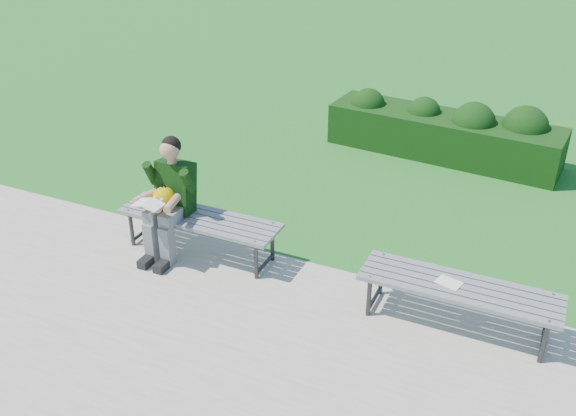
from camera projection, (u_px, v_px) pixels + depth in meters
The scene contains 7 objects.
ground at pixel (319, 266), 6.89m from camera, with size 80.00×80.00×0.00m.
walkway at pixel (242, 368), 5.49m from camera, with size 30.00×3.50×0.02m.
hedge at pixel (449, 131), 9.29m from camera, with size 3.40×1.14×0.89m.
bench_left at pixel (199, 221), 6.91m from camera, with size 1.80×0.50×0.46m.
bench_right at pixel (459, 290), 5.80m from camera, with size 1.80×0.50×0.46m.
seated_boy at pixel (169, 195), 6.80m from camera, with size 0.56×0.76×1.31m.
paper_sheet at pixel (449, 282), 5.81m from camera, with size 0.25×0.21×0.01m.
Camera 1 is at (2.10, -5.37, 3.84)m, focal length 40.00 mm.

